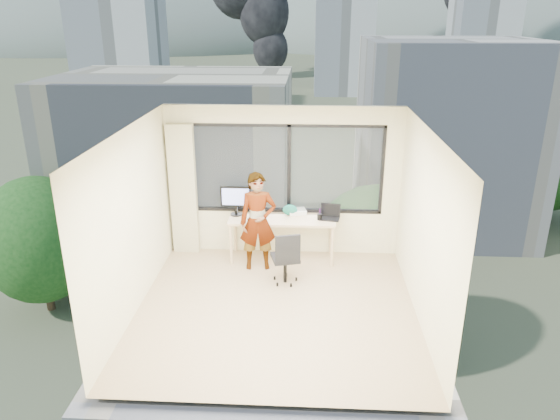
# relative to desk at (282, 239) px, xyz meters

# --- Properties ---
(floor) EXTENTS (4.00, 4.00, 0.01)m
(floor) POSITION_rel_desk_xyz_m (0.00, -1.66, -0.38)
(floor) COLOR tan
(floor) RESTS_ON ground
(ceiling) EXTENTS (4.00, 4.00, 0.01)m
(ceiling) POSITION_rel_desk_xyz_m (0.00, -1.66, 2.23)
(ceiling) COLOR white
(ceiling) RESTS_ON ground
(wall_front) EXTENTS (4.00, 0.01, 2.60)m
(wall_front) POSITION_rel_desk_xyz_m (0.00, -3.66, 0.93)
(wall_front) COLOR #F6F1BE
(wall_front) RESTS_ON ground
(wall_left) EXTENTS (0.01, 4.00, 2.60)m
(wall_left) POSITION_rel_desk_xyz_m (-2.00, -1.66, 0.93)
(wall_left) COLOR #F6F1BE
(wall_left) RESTS_ON ground
(wall_right) EXTENTS (0.01, 4.00, 2.60)m
(wall_right) POSITION_rel_desk_xyz_m (2.00, -1.66, 0.93)
(wall_right) COLOR #F6F1BE
(wall_right) RESTS_ON ground
(window_wall) EXTENTS (3.30, 0.16, 1.55)m
(window_wall) POSITION_rel_desk_xyz_m (0.05, 0.34, 1.15)
(window_wall) COLOR black
(window_wall) RESTS_ON ground
(curtain) EXTENTS (0.45, 0.14, 2.30)m
(curtain) POSITION_rel_desk_xyz_m (-1.72, 0.22, 0.77)
(curtain) COLOR beige
(curtain) RESTS_ON floor
(desk) EXTENTS (1.80, 0.60, 0.75)m
(desk) POSITION_rel_desk_xyz_m (0.00, 0.00, 0.00)
(desk) COLOR beige
(desk) RESTS_ON floor
(chair) EXTENTS (0.56, 0.56, 0.90)m
(chair) POSITION_rel_desk_xyz_m (0.09, -0.85, 0.08)
(chair) COLOR black
(chair) RESTS_ON floor
(person) EXTENTS (0.65, 0.47, 1.64)m
(person) POSITION_rel_desk_xyz_m (-0.38, -0.35, 0.45)
(person) COLOR #2D2D33
(person) RESTS_ON floor
(monitor) EXTENTS (0.52, 0.11, 0.52)m
(monitor) POSITION_rel_desk_xyz_m (-0.80, 0.12, 0.63)
(monitor) COLOR black
(monitor) RESTS_ON desk
(game_console) EXTENTS (0.35, 0.31, 0.07)m
(game_console) POSITION_rel_desk_xyz_m (0.24, 0.25, 0.41)
(game_console) COLOR white
(game_console) RESTS_ON desk
(laptop) EXTENTS (0.39, 0.40, 0.22)m
(laptop) POSITION_rel_desk_xyz_m (0.80, 0.01, 0.48)
(laptop) COLOR black
(laptop) RESTS_ON desk
(cellphone) EXTENTS (0.11, 0.06, 0.01)m
(cellphone) POSITION_rel_desk_xyz_m (-0.53, -0.08, 0.38)
(cellphone) COLOR black
(cellphone) RESTS_ON desk
(pen_cup) EXTENTS (0.09, 0.09, 0.10)m
(pen_cup) POSITION_rel_desk_xyz_m (0.63, -0.02, 0.43)
(pen_cup) COLOR black
(pen_cup) RESTS_ON desk
(handbag) EXTENTS (0.26, 0.14, 0.19)m
(handbag) POSITION_rel_desk_xyz_m (0.13, 0.15, 0.47)
(handbag) COLOR #0D524A
(handbag) RESTS_ON desk
(exterior_ground) EXTENTS (400.00, 400.00, 0.04)m
(exterior_ground) POSITION_rel_desk_xyz_m (0.00, 118.34, -14.38)
(exterior_ground) COLOR #515B3D
(exterior_ground) RESTS_ON ground
(near_bldg_a) EXTENTS (16.00, 12.00, 14.00)m
(near_bldg_a) POSITION_rel_desk_xyz_m (-9.00, 28.34, -7.38)
(near_bldg_a) COLOR beige
(near_bldg_a) RESTS_ON exterior_ground
(near_bldg_b) EXTENTS (14.00, 13.00, 16.00)m
(near_bldg_b) POSITION_rel_desk_xyz_m (12.00, 36.34, -6.38)
(near_bldg_b) COLOR beige
(near_bldg_b) RESTS_ON exterior_ground
(far_tower_a) EXTENTS (14.00, 14.00, 28.00)m
(far_tower_a) POSITION_rel_desk_xyz_m (-35.00, 93.34, -0.38)
(far_tower_a) COLOR silver
(far_tower_a) RESTS_ON exterior_ground
(far_tower_b) EXTENTS (13.00, 13.00, 30.00)m
(far_tower_b) POSITION_rel_desk_xyz_m (8.00, 118.34, 0.62)
(far_tower_b) COLOR silver
(far_tower_b) RESTS_ON exterior_ground
(far_tower_c) EXTENTS (15.00, 15.00, 26.00)m
(far_tower_c) POSITION_rel_desk_xyz_m (45.00, 138.34, -1.38)
(far_tower_c) COLOR silver
(far_tower_c) RESTS_ON exterior_ground
(far_tower_d) EXTENTS (16.00, 14.00, 22.00)m
(far_tower_d) POSITION_rel_desk_xyz_m (-60.00, 148.34, -3.38)
(far_tower_d) COLOR silver
(far_tower_d) RESTS_ON exterior_ground
(hill_a) EXTENTS (288.00, 216.00, 90.00)m
(hill_a) POSITION_rel_desk_xyz_m (-120.00, 318.34, -14.38)
(hill_a) COLOR slate
(hill_a) RESTS_ON exterior_ground
(hill_b) EXTENTS (300.00, 220.00, 96.00)m
(hill_b) POSITION_rel_desk_xyz_m (100.00, 318.34, -14.38)
(hill_b) COLOR slate
(hill_b) RESTS_ON exterior_ground
(tree_a) EXTENTS (7.00, 7.00, 8.00)m
(tree_a) POSITION_rel_desk_xyz_m (-16.00, 20.34, -10.38)
(tree_a) COLOR #194918
(tree_a) RESTS_ON exterior_ground
(tree_b) EXTENTS (7.60, 7.60, 9.00)m
(tree_b) POSITION_rel_desk_xyz_m (4.00, 16.34, -9.88)
(tree_b) COLOR #194918
(tree_b) RESTS_ON exterior_ground
(tree_c) EXTENTS (8.40, 8.40, 10.00)m
(tree_c) POSITION_rel_desk_xyz_m (22.00, 38.34, -9.38)
(tree_c) COLOR #194918
(tree_c) RESTS_ON exterior_ground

